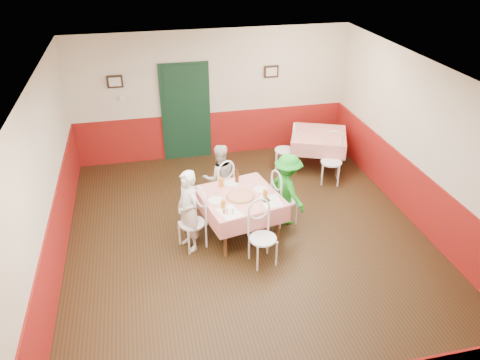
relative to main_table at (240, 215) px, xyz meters
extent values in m
plane|color=black|center=(0.10, -0.29, -0.38)|extent=(7.00, 7.00, 0.00)
plane|color=white|center=(0.10, -0.29, 2.42)|extent=(7.00, 7.00, 0.00)
cube|color=beige|center=(0.10, 3.21, 1.02)|extent=(6.00, 0.10, 2.80)
cube|color=beige|center=(0.10, -3.79, 1.02)|extent=(6.00, 0.10, 2.80)
cube|color=beige|center=(-2.90, -0.29, 1.02)|extent=(0.10, 7.00, 2.80)
cube|color=beige|center=(3.10, -0.29, 1.02)|extent=(0.10, 7.00, 2.80)
cube|color=maroon|center=(0.10, 3.19, 0.12)|extent=(6.00, 0.03, 1.00)
cube|color=maroon|center=(-2.88, -0.29, 0.12)|extent=(0.03, 7.00, 1.00)
cube|color=maroon|center=(3.09, -0.29, 0.12)|extent=(0.03, 7.00, 1.00)
cube|color=black|center=(-0.50, 3.16, 0.68)|extent=(0.96, 0.06, 2.10)
cube|color=black|center=(-1.90, 3.16, 1.48)|extent=(0.32, 0.03, 0.26)
cube|color=black|center=(1.40, 3.16, 1.48)|extent=(0.32, 0.03, 0.26)
cube|color=white|center=(-1.80, 3.16, 1.12)|extent=(0.10, 0.03, 0.10)
cube|color=red|center=(0.00, 0.00, 0.00)|extent=(1.44, 1.44, 0.77)
cube|color=red|center=(2.19, 2.11, 0.00)|extent=(1.46, 1.46, 0.77)
cylinder|color=#B74723|center=(0.00, -0.05, 0.40)|extent=(0.53, 0.53, 0.03)
cylinder|color=white|center=(-0.43, -0.08, 0.39)|extent=(0.30, 0.30, 0.01)
cylinder|color=white|center=(0.38, 0.09, 0.39)|extent=(0.30, 0.30, 0.01)
cylinder|color=white|center=(-0.07, 0.41, 0.39)|extent=(0.30, 0.30, 0.01)
cylinder|color=#BF7219|center=(-0.34, -0.32, 0.45)|extent=(0.09, 0.09, 0.14)
cylinder|color=#BF7219|center=(0.39, -0.14, 0.45)|extent=(0.09, 0.09, 0.13)
cylinder|color=#BF7219|center=(-0.25, 0.36, 0.46)|extent=(0.10, 0.10, 0.16)
cylinder|color=#381C0A|center=(0.04, 0.43, 0.51)|extent=(0.08, 0.08, 0.24)
cylinder|color=silver|center=(-0.32, -0.51, 0.43)|extent=(0.04, 0.04, 0.09)
cylinder|color=silver|center=(-0.23, -0.53, 0.43)|extent=(0.04, 0.04, 0.09)
cylinder|color=#B23319|center=(-0.36, -0.47, 0.43)|extent=(0.04, 0.04, 0.09)
cube|color=white|center=(-0.27, -0.46, 0.39)|extent=(0.42, 0.48, 0.00)
cube|color=white|center=(0.45, -0.28, 0.39)|extent=(0.30, 0.40, 0.00)
cube|color=black|center=(0.37, -0.25, 0.40)|extent=(0.13, 0.11, 0.02)
imported|color=gray|center=(-0.88, -0.19, 0.32)|extent=(0.50, 0.60, 1.39)
imported|color=gray|center=(-0.19, 0.88, 0.27)|extent=(0.67, 0.54, 1.28)
imported|color=gray|center=(0.88, 0.19, 0.28)|extent=(0.72, 0.96, 1.31)
camera|label=1|loc=(-1.44, -6.43, 4.35)|focal=35.00mm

